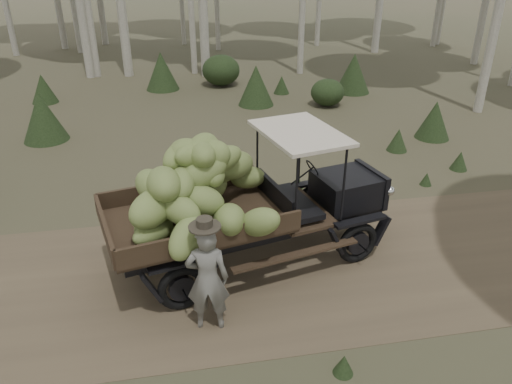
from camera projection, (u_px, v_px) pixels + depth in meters
ground at (179, 280)px, 8.25m from camera, size 120.00×120.00×0.00m
dirt_track at (179, 279)px, 8.24m from camera, size 70.00×4.00×0.01m
banana_truck at (221, 192)px, 7.89m from camera, size 5.14×3.02×2.47m
farmer at (207, 278)px, 6.89m from camera, size 0.65×0.50×1.79m
undergrowth at (145, 146)px, 12.08m from camera, size 21.04×25.05×1.39m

